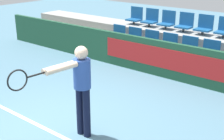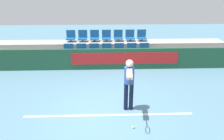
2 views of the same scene
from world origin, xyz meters
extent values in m
plane|color=slate|center=(0.00, 0.00, 0.00)|extent=(30.00, 30.00, 0.00)
cube|color=white|center=(0.00, -0.09, 0.00)|extent=(5.12, 0.08, 0.01)
cube|color=#1E4C33|center=(0.00, 3.68, 0.49)|extent=(12.45, 0.12, 0.98)
cube|color=red|center=(0.81, 3.61, 0.54)|extent=(4.85, 0.02, 0.54)
cube|color=#9E9E99|center=(0.00, 4.24, 0.23)|extent=(12.05, 0.95, 0.46)
cube|color=#9E9E99|center=(0.00, 5.19, 0.46)|extent=(12.05, 0.95, 0.92)
cylinder|color=#333333|center=(-1.82, 4.29, 0.52)|extent=(0.07, 0.07, 0.12)
cube|color=#195693|center=(-1.82, 4.29, 0.61)|extent=(0.46, 0.37, 0.05)
cube|color=#195693|center=(-1.82, 4.45, 0.83)|extent=(0.46, 0.04, 0.39)
cylinder|color=#333333|center=(-1.21, 4.29, 0.52)|extent=(0.07, 0.07, 0.12)
cube|color=#195693|center=(-1.21, 4.29, 0.61)|extent=(0.46, 0.37, 0.05)
cube|color=#195693|center=(-1.21, 4.45, 0.83)|extent=(0.46, 0.04, 0.39)
cylinder|color=#333333|center=(-0.61, 4.29, 0.52)|extent=(0.07, 0.07, 0.12)
cube|color=#195693|center=(-0.61, 4.29, 0.61)|extent=(0.46, 0.37, 0.05)
cube|color=#195693|center=(-0.61, 4.45, 0.83)|extent=(0.46, 0.04, 0.39)
cylinder|color=#333333|center=(0.00, 4.29, 0.52)|extent=(0.07, 0.07, 0.12)
cube|color=#195693|center=(0.00, 4.29, 0.61)|extent=(0.46, 0.37, 0.05)
cube|color=#195693|center=(0.00, 4.45, 0.83)|extent=(0.46, 0.04, 0.39)
cylinder|color=#333333|center=(0.61, 4.29, 0.52)|extent=(0.07, 0.07, 0.12)
cube|color=#195693|center=(0.61, 4.29, 0.61)|extent=(0.46, 0.37, 0.05)
cube|color=#195693|center=(0.61, 4.45, 0.83)|extent=(0.46, 0.04, 0.39)
cylinder|color=#333333|center=(1.21, 4.29, 0.52)|extent=(0.07, 0.07, 0.12)
cube|color=#195693|center=(1.21, 4.29, 0.61)|extent=(0.46, 0.37, 0.05)
cube|color=#195693|center=(1.21, 4.45, 0.83)|extent=(0.46, 0.04, 0.39)
cylinder|color=#333333|center=(-1.82, 5.24, 0.98)|extent=(0.07, 0.07, 0.12)
cube|color=#195693|center=(-1.82, 5.24, 1.07)|extent=(0.46, 0.37, 0.05)
cube|color=#195693|center=(-1.82, 5.40, 1.29)|extent=(0.46, 0.04, 0.39)
cylinder|color=#333333|center=(-1.21, 5.24, 0.98)|extent=(0.07, 0.07, 0.12)
cube|color=#195693|center=(-1.21, 5.24, 1.07)|extent=(0.46, 0.37, 0.05)
cube|color=#195693|center=(-1.21, 5.40, 1.29)|extent=(0.46, 0.04, 0.39)
cylinder|color=#333333|center=(-0.61, 5.24, 0.98)|extent=(0.07, 0.07, 0.12)
cube|color=#195693|center=(-0.61, 5.24, 1.07)|extent=(0.46, 0.37, 0.05)
cube|color=#195693|center=(-0.61, 5.40, 1.29)|extent=(0.46, 0.04, 0.39)
cylinder|color=#333333|center=(0.00, 5.24, 0.98)|extent=(0.07, 0.07, 0.12)
cube|color=#195693|center=(0.00, 5.24, 1.07)|extent=(0.46, 0.37, 0.05)
cube|color=#195693|center=(0.00, 5.40, 1.29)|extent=(0.46, 0.04, 0.39)
cylinder|color=#333333|center=(0.61, 5.24, 0.98)|extent=(0.07, 0.07, 0.12)
cube|color=#195693|center=(0.61, 5.24, 1.07)|extent=(0.46, 0.37, 0.05)
cube|color=#195693|center=(0.61, 5.40, 1.29)|extent=(0.46, 0.04, 0.39)
cylinder|color=#333333|center=(1.21, 5.24, 0.98)|extent=(0.07, 0.07, 0.12)
cube|color=#195693|center=(1.21, 5.24, 1.07)|extent=(0.46, 0.37, 0.05)
cylinder|color=black|center=(0.54, 0.23, 0.46)|extent=(0.13, 0.13, 0.92)
cylinder|color=black|center=(0.70, 0.23, 0.46)|extent=(0.13, 0.13, 0.92)
cylinder|color=#2D4C99|center=(0.62, 0.23, 1.18)|extent=(0.30, 0.30, 0.52)
sphere|color=beige|center=(0.62, 0.23, 1.55)|extent=(0.23, 0.23, 0.23)
cylinder|color=beige|center=(0.54, -0.21, 1.39)|extent=(0.15, 0.59, 0.09)
cylinder|color=beige|center=(0.62, -0.21, 1.39)|extent=(0.15, 0.59, 0.09)
cylinder|color=black|center=(0.54, -0.64, 1.39)|extent=(0.06, 0.30, 0.03)
torus|color=black|center=(0.51, -0.94, 1.39)|extent=(0.06, 0.32, 0.32)
camera|label=1|loc=(4.11, -3.29, 3.02)|focal=50.00mm
camera|label=2|loc=(-0.10, -5.71, 3.76)|focal=35.00mm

